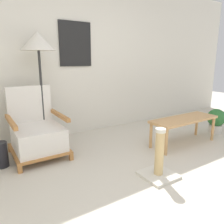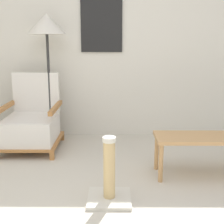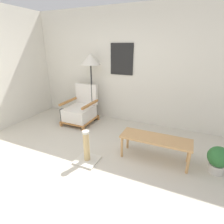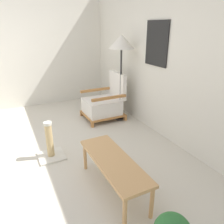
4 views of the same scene
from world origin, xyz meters
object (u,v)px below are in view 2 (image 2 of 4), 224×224
object	(u,v)px
scratching_post	(109,181)
floor_lamp	(47,28)
armchair	(32,124)
coffee_table	(213,141)

from	to	relation	value
scratching_post	floor_lamp	bearing A→B (deg)	116.69
armchair	floor_lamp	distance (m)	1.23
armchair	scratching_post	size ratio (longest dim) A/B	1.64
floor_lamp	coffee_table	size ratio (longest dim) A/B	1.45
coffee_table	scratching_post	bearing A→B (deg)	-153.44
floor_lamp	coffee_table	bearing A→B (deg)	-30.90
armchair	floor_lamp	xyz separation A→B (m)	(0.18, 0.29, 1.18)
coffee_table	scratching_post	world-z (taller)	scratching_post
armchair	coffee_table	size ratio (longest dim) A/B	0.81
floor_lamp	scratching_post	distance (m)	2.24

